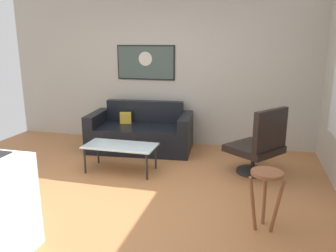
% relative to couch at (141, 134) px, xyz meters
% --- Properties ---
extents(ground, '(6.40, 6.40, 0.04)m').
position_rel_couch_xyz_m(ground, '(0.40, -1.83, -0.31)').
color(ground, '#AA6B3D').
extents(back_wall, '(6.40, 0.05, 2.80)m').
position_rel_couch_xyz_m(back_wall, '(0.40, 0.59, 1.11)').
color(back_wall, '#ADA89A').
rests_on(back_wall, ground).
extents(couch, '(1.85, 1.06, 0.82)m').
position_rel_couch_xyz_m(couch, '(0.00, 0.00, 0.00)').
color(couch, black).
rests_on(couch, ground).
extents(coffee_table, '(1.05, 0.51, 0.40)m').
position_rel_couch_xyz_m(coffee_table, '(0.05, -1.06, 0.08)').
color(coffee_table, silver).
rests_on(coffee_table, ground).
extents(armchair, '(0.91, 0.92, 0.99)m').
position_rel_couch_xyz_m(armchair, '(2.02, -0.70, 0.17)').
color(armchair, black).
rests_on(armchair, ground).
extents(bar_stool, '(0.36, 0.36, 0.62)m').
position_rel_couch_xyz_m(bar_stool, '(2.08, -2.17, 0.20)').
color(bar_stool, brown).
rests_on(bar_stool, ground).
extents(wall_painting, '(1.11, 0.03, 0.63)m').
position_rel_couch_xyz_m(wall_painting, '(-0.07, 0.55, 1.21)').
color(wall_painting, black).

